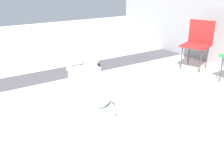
# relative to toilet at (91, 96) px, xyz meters

# --- Properties ---
(ground_plane) EXTENTS (14.00, 14.00, 0.00)m
(ground_plane) POSITION_rel_toilet_xyz_m (-0.23, -0.10, -0.22)
(ground_plane) COLOR beige
(gravel_strip) EXTENTS (0.56, 8.00, 0.01)m
(gravel_strip) POSITION_rel_toilet_xyz_m (-1.52, 0.40, -0.21)
(gravel_strip) COLOR #423F44
(gravel_strip) RESTS_ON ground
(toilet) EXTENTS (0.67, 0.45, 0.52)m
(toilet) POSITION_rel_toilet_xyz_m (0.00, 0.00, 0.00)
(toilet) COLOR #B2C6B7
(toilet) RESTS_ON ground
(folding_chair_left) EXTENTS (0.56, 0.56, 0.83)m
(folding_chair_left) POSITION_rel_toilet_xyz_m (-0.49, 2.46, 0.29)
(folding_chair_left) COLOR red
(folding_chair_left) RESTS_ON ground
(boulder_near) EXTENTS (0.44, 0.39, 0.23)m
(boulder_near) POSITION_rel_toilet_xyz_m (-1.56, 0.87, -0.11)
(boulder_near) COLOR #ADA899
(boulder_near) RESTS_ON ground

